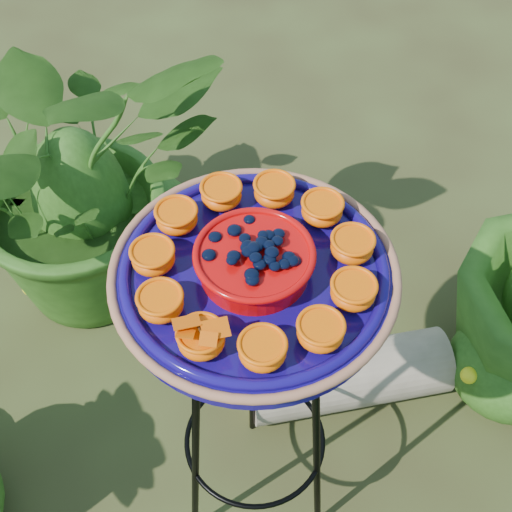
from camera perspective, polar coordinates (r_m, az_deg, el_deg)
name	(u,v)px	position (r m, az deg, el deg)	size (l,w,h in m)	color
ground_plane	(226,490)	(1.99, -2.42, -18.17)	(20.00, 20.00, 0.00)	#302715
tripod_stand	(255,390)	(1.49, -0.11, -10.66)	(0.41, 0.41, 0.90)	black
feeder_dish	(254,272)	(1.16, -0.13, -1.26)	(0.57, 0.57, 0.11)	#120862
driftwood_log	(348,376)	(2.04, 7.39, -9.47)	(0.19, 0.19, 0.56)	tan
shrub_back_left	(75,172)	(2.07, -14.29, 6.54)	(0.83, 0.72, 0.92)	#264D14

